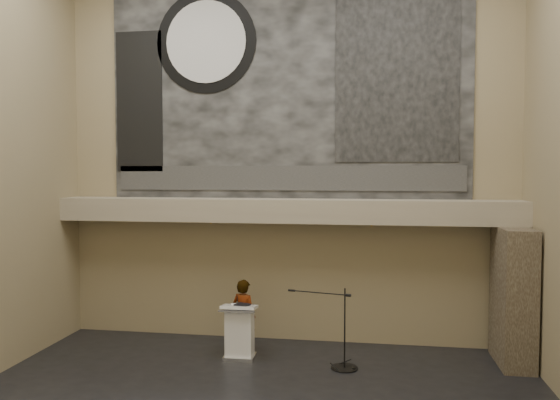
# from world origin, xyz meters

# --- Properties ---
(wall_back) EXTENTS (10.00, 0.02, 8.50)m
(wall_back) POSITION_xyz_m (0.00, 4.00, 4.25)
(wall_back) COLOR #8E7D5A
(wall_back) RESTS_ON floor
(wall_front) EXTENTS (10.00, 0.02, 8.50)m
(wall_front) POSITION_xyz_m (0.00, -4.00, 4.25)
(wall_front) COLOR #8E7D5A
(wall_front) RESTS_ON floor
(soffit) EXTENTS (10.00, 0.80, 0.50)m
(soffit) POSITION_xyz_m (0.00, 3.60, 2.95)
(soffit) COLOR gray
(soffit) RESTS_ON wall_back
(sprinkler_left) EXTENTS (0.04, 0.04, 0.06)m
(sprinkler_left) POSITION_xyz_m (-1.60, 3.55, 2.67)
(sprinkler_left) COLOR #B2893D
(sprinkler_left) RESTS_ON soffit
(sprinkler_right) EXTENTS (0.04, 0.04, 0.06)m
(sprinkler_right) POSITION_xyz_m (1.90, 3.55, 2.67)
(sprinkler_right) COLOR #B2893D
(sprinkler_right) RESTS_ON soffit
(banner) EXTENTS (8.00, 0.05, 5.00)m
(banner) POSITION_xyz_m (0.00, 3.97, 5.70)
(banner) COLOR black
(banner) RESTS_ON wall_back
(banner_text_strip) EXTENTS (7.76, 0.02, 0.55)m
(banner_text_strip) POSITION_xyz_m (0.00, 3.93, 3.65)
(banner_text_strip) COLOR #2E2E2E
(banner_text_strip) RESTS_ON banner
(banner_clock_rim) EXTENTS (2.30, 0.02, 2.30)m
(banner_clock_rim) POSITION_xyz_m (-1.80, 3.93, 6.70)
(banner_clock_rim) COLOR black
(banner_clock_rim) RESTS_ON banner
(banner_clock_face) EXTENTS (1.84, 0.02, 1.84)m
(banner_clock_face) POSITION_xyz_m (-1.80, 3.91, 6.70)
(banner_clock_face) COLOR silver
(banner_clock_face) RESTS_ON banner
(banner_building_print) EXTENTS (2.60, 0.02, 3.60)m
(banner_building_print) POSITION_xyz_m (2.40, 3.93, 5.80)
(banner_building_print) COLOR black
(banner_building_print) RESTS_ON banner
(banner_brick_print) EXTENTS (1.10, 0.02, 3.20)m
(banner_brick_print) POSITION_xyz_m (-3.40, 3.93, 5.40)
(banner_brick_print) COLOR black
(banner_brick_print) RESTS_ON banner
(stone_pier) EXTENTS (0.60, 1.40, 2.70)m
(stone_pier) POSITION_xyz_m (4.65, 3.15, 1.35)
(stone_pier) COLOR #3F3427
(stone_pier) RESTS_ON floor
(lectern) EXTENTS (0.70, 0.51, 1.13)m
(lectern) POSITION_xyz_m (-0.73, 2.56, 0.55)
(lectern) COLOR silver
(lectern) RESTS_ON floor
(binder) EXTENTS (0.33, 0.29, 0.04)m
(binder) POSITION_xyz_m (-0.66, 2.52, 1.12)
(binder) COLOR black
(binder) RESTS_ON lectern
(papers) EXTENTS (0.27, 0.31, 0.00)m
(papers) POSITION_xyz_m (-0.80, 2.57, 1.10)
(papers) COLOR white
(papers) RESTS_ON lectern
(speaker_person) EXTENTS (0.66, 0.56, 1.54)m
(speaker_person) POSITION_xyz_m (-0.74, 2.98, 0.77)
(speaker_person) COLOR silver
(speaker_person) RESTS_ON floor
(mic_stand) EXTENTS (1.38, 0.52, 1.56)m
(mic_stand) POSITION_xyz_m (1.36, 2.36, 0.23)
(mic_stand) COLOR black
(mic_stand) RESTS_ON floor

